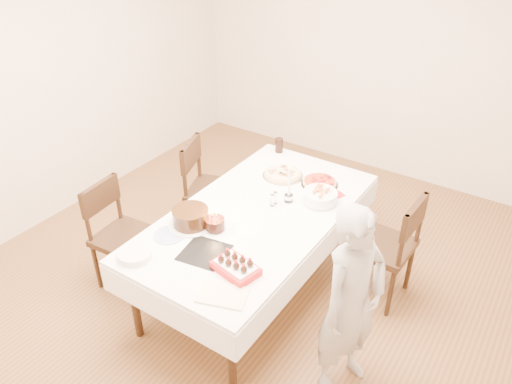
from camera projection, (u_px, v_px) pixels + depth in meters
The scene contains 22 objects.
floor at pixel (250, 280), 4.33m from camera, with size 5.00×5.00×0.00m, color brown.
wall_back at pixel (379, 55), 5.38m from camera, with size 4.50×0.04×2.70m, color beige.
wall_left at pixel (51, 81), 4.67m from camera, with size 0.04×5.00×2.70m, color beige.
dining_table at pixel (256, 251), 4.07m from camera, with size 1.14×2.14×0.75m, color white.
chair_right_savory at pixel (382, 245), 3.96m from camera, with size 0.50×0.50×0.97m, color black, non-canonical shape.
chair_left_savory at pixel (214, 191), 4.65m from camera, with size 0.50×0.50×0.98m, color black, non-canonical shape.
chair_left_dessert at pixel (125, 238), 4.08m from camera, with size 0.48×0.48×0.94m, color black, non-canonical shape.
person at pixel (351, 303), 3.11m from camera, with size 0.52×0.34×1.41m, color #B0ABA6.
pizza_white at pixel (283, 174), 4.35m from camera, with size 0.36×0.36×0.04m, color beige.
pizza_pepperoni at pixel (320, 183), 4.23m from camera, with size 0.31×0.31×0.04m, color red.
red_placemat at pixel (325, 193), 4.12m from camera, with size 0.25×0.25×0.01m, color #B21E1E.
pasta_bowl at pixel (320, 197), 3.98m from camera, with size 0.27×0.27×0.09m, color white.
taper_candle at pixel (289, 184), 3.93m from camera, with size 0.07×0.07×0.33m, color white.
shaker_pair at pixel (272, 200), 3.94m from camera, with size 0.09×0.09×0.10m, color white, non-canonical shape.
cola_glass at pixel (279, 145), 4.71m from camera, with size 0.07×0.07×0.14m, color black.
layer_cake at pixel (191, 217), 3.71m from camera, with size 0.35×0.35×0.14m, color black.
cake_board at pixel (205, 253), 3.47m from camera, with size 0.31×0.31×0.01m, color black.
birthday_cake at pixel (215, 220), 3.65m from camera, with size 0.14×0.14×0.15m, color #3E1B10.
strawberry_box at pixel (236, 267), 3.28m from camera, with size 0.30×0.20×0.08m, color red, non-canonical shape.
box_lid at pixel (222, 296), 3.11m from camera, with size 0.31×0.20×0.03m, color beige.
plate_stack at pixel (135, 254), 3.41m from camera, with size 0.24×0.24×0.05m, color white.
china_plate at pixel (169, 235), 3.63m from camera, with size 0.23×0.23×0.01m, color white.
Camera 1 is at (1.86, -2.69, 2.95)m, focal length 35.00 mm.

